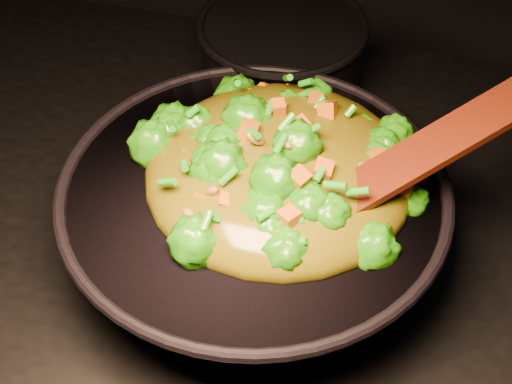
% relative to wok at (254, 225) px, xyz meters
% --- Properties ---
extents(wok, '(0.58, 0.58, 0.13)m').
position_rel_wok_xyz_m(wok, '(0.00, 0.00, 0.00)').
color(wok, black).
rests_on(wok, stovetop).
extents(stir_fry, '(0.42, 0.42, 0.11)m').
position_rel_wok_xyz_m(stir_fry, '(0.02, 0.03, 0.12)').
color(stir_fry, '#237908').
rests_on(stir_fry, wok).
extents(spatula, '(0.30, 0.23, 0.14)m').
position_rel_wok_xyz_m(spatula, '(0.16, 0.01, 0.12)').
color(spatula, '#3D1A07').
rests_on(spatula, wok).
extents(back_pot, '(0.26, 0.26, 0.14)m').
position_rel_wok_xyz_m(back_pot, '(-0.04, 0.32, 0.01)').
color(back_pot, black).
rests_on(back_pot, stovetop).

